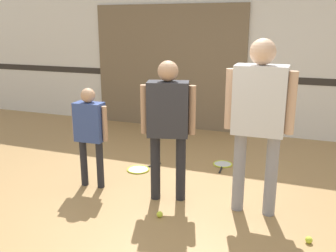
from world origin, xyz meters
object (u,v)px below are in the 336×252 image
object	(u,v)px
tennis_ball_near_instructor	(160,214)
tennis_ball_by_spare_racket	(239,166)
person_instructor	(168,116)
person_student_right	(259,109)
racket_spare_on_floor	(223,165)
tennis_ball_stray_left	(309,240)
racket_second_spare	(139,169)
person_student_left	(90,127)

from	to	relation	value
tennis_ball_near_instructor	tennis_ball_by_spare_racket	distance (m)	1.75
person_instructor	person_student_right	size ratio (longest dim) A/B	0.87
person_instructor	tennis_ball_by_spare_racket	xyz separation A→B (m)	(0.61, 1.22, -0.95)
racket_spare_on_floor	tennis_ball_stray_left	distance (m)	2.05
person_student_right	racket_second_spare	world-z (taller)	person_student_right
racket_second_spare	tennis_ball_stray_left	distance (m)	2.49
tennis_ball_near_instructor	tennis_ball_by_spare_racket	bearing A→B (deg)	72.08
tennis_ball_stray_left	racket_second_spare	bearing A→B (deg)	153.93
person_student_left	tennis_ball_stray_left	bearing A→B (deg)	-11.31
racket_spare_on_floor	tennis_ball_by_spare_racket	bearing A→B (deg)	73.75
person_instructor	racket_spare_on_floor	size ratio (longest dim) A/B	3.21
person_student_right	tennis_ball_by_spare_racket	size ratio (longest dim) A/B	27.85
person_student_left	tennis_ball_near_instructor	bearing A→B (deg)	-24.62
tennis_ball_near_instructor	person_student_right	bearing A→B (deg)	27.99
tennis_ball_by_spare_racket	tennis_ball_near_instructor	bearing A→B (deg)	-107.92
person_instructor	racket_second_spare	bearing A→B (deg)	119.51
person_student_right	person_instructor	bearing A→B (deg)	1.68
racket_spare_on_floor	person_student_right	bearing A→B (deg)	20.62
tennis_ball_stray_left	person_student_right	bearing A→B (deg)	142.93
person_instructor	person_student_left	xyz separation A→B (m)	(-1.01, 0.00, -0.22)
racket_spare_on_floor	tennis_ball_by_spare_racket	world-z (taller)	tennis_ball_by_spare_racket
person_instructor	racket_second_spare	size ratio (longest dim) A/B	2.89
racket_second_spare	tennis_ball_stray_left	xyz separation A→B (m)	(2.24, -1.09, 0.02)
racket_second_spare	tennis_ball_by_spare_racket	world-z (taller)	tennis_ball_by_spare_racket
person_student_right	tennis_ball_stray_left	size ratio (longest dim) A/B	27.85
tennis_ball_stray_left	tennis_ball_by_spare_racket	bearing A→B (deg)	119.93
person_instructor	person_student_right	xyz separation A→B (m)	(0.97, 0.03, 0.15)
person_student_right	person_student_left	bearing A→B (deg)	0.66
tennis_ball_stray_left	tennis_ball_near_instructor	bearing A→B (deg)	-178.49
person_student_left	tennis_ball_by_spare_racket	xyz separation A→B (m)	(1.62, 1.22, -0.74)
person_student_left	racket_second_spare	xyz separation A→B (m)	(0.32, 0.69, -0.76)
person_student_left	racket_second_spare	distance (m)	1.07
person_instructor	tennis_ball_near_instructor	world-z (taller)	person_instructor
tennis_ball_by_spare_racket	tennis_ball_stray_left	distance (m)	1.88
tennis_ball_near_instructor	racket_second_spare	bearing A→B (deg)	123.85
racket_spare_on_floor	tennis_ball_stray_left	bearing A→B (deg)	29.83
person_instructor	person_student_left	world-z (taller)	person_instructor
person_instructor	tennis_ball_stray_left	world-z (taller)	person_instructor
person_student_right	tennis_ball_by_spare_racket	bearing A→B (deg)	-73.58
person_instructor	racket_second_spare	world-z (taller)	person_instructor
racket_second_spare	tennis_ball_near_instructor	bearing A→B (deg)	-113.91
racket_second_spare	tennis_ball_near_instructor	distance (m)	1.36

